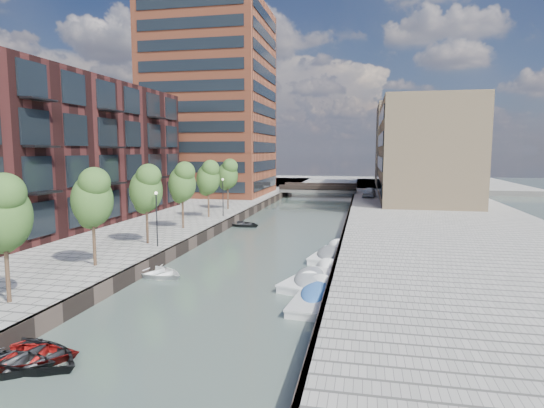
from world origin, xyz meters
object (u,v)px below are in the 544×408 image
(sloop_4, at_px, (241,226))
(motorboat_3, at_px, (314,293))
(tree_1, at_px, (3,212))
(sloop_1, at_px, (29,363))
(sloop_3, at_px, (156,276))
(motorboat_4, at_px, (330,255))
(bridge, at_px, (319,189))
(motorboat_2, at_px, (315,299))
(tree_3, at_px, (146,188))
(tree_2, at_px, (92,197))
(tree_4, at_px, (182,181))
(tree_6, at_px, (228,174))
(sloop_2, at_px, (19,363))
(car, at_px, (369,192))
(tree_5, at_px, (208,177))
(motorboat_1, at_px, (313,279))

(sloop_4, distance_m, motorboat_3, 24.52)
(tree_1, xyz_separation_m, sloop_1, (3.85, -3.47, -5.31))
(sloop_3, distance_m, motorboat_4, 13.09)
(tree_1, xyz_separation_m, motorboat_4, (13.90, 16.30, -5.09))
(bridge, xyz_separation_m, motorboat_2, (5.33, -55.05, -1.29))
(tree_3, bearing_deg, tree_2, -90.00)
(tree_4, height_order, sloop_1, tree_4)
(tree_1, distance_m, tree_6, 35.00)
(sloop_1, distance_m, motorboat_3, 14.16)
(tree_4, relative_size, motorboat_2, 1.12)
(tree_1, relative_size, tree_6, 1.00)
(motorboat_2, xyz_separation_m, motorboat_3, (-0.12, 0.74, 0.10))
(sloop_2, height_order, car, car)
(tree_1, xyz_separation_m, sloop_4, (3.37, 28.92, -5.31))
(tree_3, xyz_separation_m, sloop_1, (3.85, -17.47, -5.31))
(tree_6, bearing_deg, tree_2, -90.00)
(tree_5, xyz_separation_m, motorboat_1, (13.34, -18.55, -5.08))
(tree_1, distance_m, tree_2, 7.00)
(tree_2, bearing_deg, sloop_4, 81.26)
(sloop_4, relative_size, car, 1.02)
(tree_4, xyz_separation_m, car, (17.02, 32.00, -3.57))
(tree_2, xyz_separation_m, sloop_2, (3.48, -10.57, -5.31))
(bridge, relative_size, car, 2.99)
(motorboat_2, relative_size, car, 1.22)
(sloop_1, bearing_deg, bridge, 9.70)
(bridge, xyz_separation_m, tree_1, (-8.50, -61.00, 3.92))
(tree_6, xyz_separation_m, motorboat_4, (13.90, -18.70, -5.09))
(sloop_4, distance_m, motorboat_2, 25.24)
(tree_4, relative_size, tree_5, 1.00)
(tree_6, bearing_deg, sloop_4, -61.01)
(tree_6, xyz_separation_m, motorboat_3, (13.72, -28.31, -5.11))
(tree_4, bearing_deg, sloop_4, 66.94)
(sloop_2, bearing_deg, tree_3, -7.36)
(bridge, height_order, sloop_1, bridge)
(tree_5, bearing_deg, tree_4, -90.00)
(motorboat_1, height_order, motorboat_4, motorboat_1)
(motorboat_4, bearing_deg, tree_1, -130.46)
(tree_1, xyz_separation_m, tree_2, (0.00, 7.00, 0.00))
(tree_2, xyz_separation_m, tree_3, (0.00, 7.00, 0.00))
(tree_2, relative_size, motorboat_4, 1.05)
(sloop_2, xyz_separation_m, motorboat_4, (10.42, 19.87, 0.22))
(motorboat_2, distance_m, motorboat_4, 10.35)
(tree_2, height_order, motorboat_3, tree_2)
(sloop_1, bearing_deg, sloop_3, 17.17)
(tree_3, distance_m, motorboat_4, 14.98)
(tree_5, relative_size, tree_6, 1.00)
(sloop_3, bearing_deg, bridge, 16.83)
(tree_1, height_order, tree_6, same)
(tree_4, bearing_deg, car, 61.99)
(tree_3, distance_m, tree_6, 21.00)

